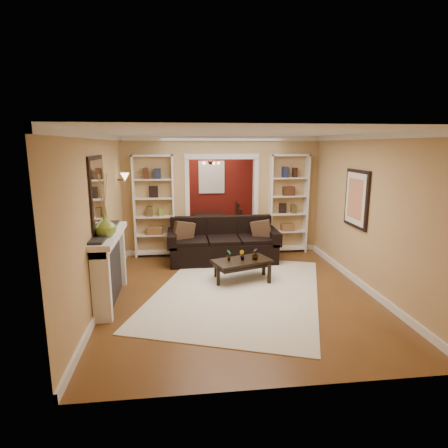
{
  "coord_description": "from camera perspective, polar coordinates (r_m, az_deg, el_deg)",
  "views": [
    {
      "loc": [
        -0.97,
        -7.4,
        2.51
      ],
      "look_at": [
        -0.18,
        -0.8,
        1.1
      ],
      "focal_mm": 30.0,
      "sensor_mm": 36.0,
      "label": 1
    }
  ],
  "objects": [
    {
      "name": "pillow_right",
      "position": [
        8.24,
        5.73,
        -1.02
      ],
      "size": [
        0.43,
        0.28,
        0.42
      ],
      "primitive_type": "cube",
      "rotation": [
        0.0,
        0.0,
        -0.41
      ],
      "color": "brown",
      "rests_on": "sofa"
    },
    {
      "name": "plant_center",
      "position": [
        7.0,
        2.77,
        -4.78
      ],
      "size": [
        0.13,
        0.13,
        0.18
      ],
      "primitive_type": "imported",
      "rotation": [
        0.0,
        0.0,
        2.34
      ],
      "color": "#336626",
      "rests_on": "coffee_table"
    },
    {
      "name": "chandelier",
      "position": [
        10.16,
        -1.32,
        9.21
      ],
      "size": [
        0.5,
        0.5,
        0.3
      ],
      "primitive_type": "cube",
      "color": "#362218",
      "rests_on": "ceiling"
    },
    {
      "name": "wall_front",
      "position": [
        3.72,
        8.73,
        -6.32
      ],
      "size": [
        8.0,
        0.0,
        8.0
      ],
      "primitive_type": "plane",
      "rotation": [
        -1.57,
        0.0,
        0.0
      ],
      "color": "tan",
      "rests_on": "ground"
    },
    {
      "name": "red_back_panel",
      "position": [
        11.48,
        -1.92,
        6.02
      ],
      "size": [
        4.44,
        0.04,
        2.64
      ],
      "primitive_type": "cube",
      "color": "maroon",
      "rests_on": "floor"
    },
    {
      "name": "plant_left",
      "position": [
        6.96,
        0.75,
        -4.75
      ],
      "size": [
        0.12,
        0.13,
        0.21
      ],
      "primitive_type": "imported",
      "rotation": [
        0.0,
        0.0,
        1.1
      ],
      "color": "#336626",
      "rests_on": "coffee_table"
    },
    {
      "name": "dining_chair_nw",
      "position": [
        10.16,
        -4.95,
        0.1
      ],
      "size": [
        0.53,
        0.53,
        0.85
      ],
      "primitive_type": "cube",
      "rotation": [
        0.0,
        0.0,
        1.88
      ],
      "color": "black",
      "rests_on": "floor"
    },
    {
      "name": "wall_sconce",
      "position": [
        8.07,
        -15.28,
        6.72
      ],
      "size": [
        0.18,
        0.18,
        0.22
      ],
      "primitive_type": "cube",
      "color": "#FFE0A5",
      "rests_on": "wall_left"
    },
    {
      "name": "area_rug",
      "position": [
        6.66,
        2.09,
        -10.1
      ],
      "size": [
        3.83,
        4.49,
        0.01
      ],
      "primitive_type": "cube",
      "rotation": [
        0.0,
        0.0,
        -0.34
      ],
      "color": "silver",
      "rests_on": "floor"
    },
    {
      "name": "coffee_table",
      "position": [
        7.09,
        2.74,
        -7.05
      ],
      "size": [
        1.19,
        0.89,
        0.4
      ],
      "primitive_type": "cube",
      "rotation": [
        0.0,
        0.0,
        0.34
      ],
      "color": "black",
      "rests_on": "floor"
    },
    {
      "name": "fireplace",
      "position": [
        6.31,
        -16.77,
        -6.36
      ],
      "size": [
        0.32,
        1.7,
        1.16
      ],
      "primitive_type": "cube",
      "color": "white",
      "rests_on": "floor"
    },
    {
      "name": "dining_table",
      "position": [
        10.52,
        -1.99,
        -0.33
      ],
      "size": [
        1.53,
        0.86,
        0.54
      ],
      "primitive_type": "imported",
      "rotation": [
        0.0,
        0.0,
        1.57
      ],
      "color": "black",
      "rests_on": "floor"
    },
    {
      "name": "dining_chair_se",
      "position": [
        10.83,
        0.77,
        1.05
      ],
      "size": [
        0.59,
        0.59,
        0.91
      ],
      "primitive_type": "cube",
      "rotation": [
        0.0,
        0.0,
        -1.98
      ],
      "color": "black",
      "rests_on": "floor"
    },
    {
      "name": "sofa",
      "position": [
        8.16,
        -0.15,
        -2.51
      ],
      "size": [
        2.39,
        1.03,
        0.93
      ],
      "primitive_type": "cube",
      "color": "black",
      "rests_on": "floor"
    },
    {
      "name": "bookshelf_left",
      "position": [
        8.56,
        -10.6,
        2.63
      ],
      "size": [
        0.9,
        0.3,
        2.3
      ],
      "primitive_type": "cube",
      "color": "white",
      "rests_on": "floor"
    },
    {
      "name": "ceiling",
      "position": [
        7.47,
        0.7,
        13.43
      ],
      "size": [
        8.0,
        8.0,
        0.0
      ],
      "primitive_type": "plane",
      "rotation": [
        3.14,
        0.0,
        0.0
      ],
      "color": "white",
      "rests_on": "ground"
    },
    {
      "name": "plant_right",
      "position": [
        7.04,
        4.76,
        -4.58
      ],
      "size": [
        0.14,
        0.14,
        0.22
      ],
      "primitive_type": "imported",
      "rotation": [
        0.0,
        0.0,
        4.51
      ],
      "color": "#336626",
      "rests_on": "coffee_table"
    },
    {
      "name": "framed_art",
      "position": [
        7.21,
        19.48,
        3.64
      ],
      "size": [
        0.04,
        0.85,
        1.05
      ],
      "primitive_type": "cube",
      "color": "black",
      "rests_on": "wall_right"
    },
    {
      "name": "bookshelf_right",
      "position": [
        8.91,
        9.75,
        3.02
      ],
      "size": [
        0.9,
        0.3,
        2.3
      ],
      "primitive_type": "cube",
      "color": "white",
      "rests_on": "floor"
    },
    {
      "name": "floor",
      "position": [
        7.88,
        0.65,
        -6.61
      ],
      "size": [
        8.0,
        8.0,
        0.0
      ],
      "primitive_type": "plane",
      "color": "brown",
      "rests_on": "ground"
    },
    {
      "name": "pillow_left",
      "position": [
        8.04,
        -6.15,
        -1.23
      ],
      "size": [
        0.46,
        0.32,
        0.45
      ],
      "primitive_type": "cube",
      "rotation": [
        0.0,
        0.0,
        0.46
      ],
      "color": "brown",
      "rests_on": "sofa"
    },
    {
      "name": "vase",
      "position": [
        5.85,
        -17.68,
        -0.23
      ],
      "size": [
        0.39,
        0.39,
        0.34
      ],
      "primitive_type": "imported",
      "rotation": [
        0.0,
        0.0,
        -0.22
      ],
      "color": "olive",
      "rests_on": "fireplace"
    },
    {
      "name": "partition_wall",
      "position": [
        8.73,
        -0.35,
        4.34
      ],
      "size": [
        4.5,
        0.15,
        2.7
      ],
      "primitive_type": "cube",
      "color": "tan",
      "rests_on": "floor"
    },
    {
      "name": "wall_back",
      "position": [
        11.5,
        -1.93,
        6.18
      ],
      "size": [
        8.0,
        0.0,
        8.0
      ],
      "primitive_type": "plane",
      "rotation": [
        1.57,
        0.0,
        0.0
      ],
      "color": "tan",
      "rests_on": "ground"
    },
    {
      "name": "wall_right",
      "position": [
        8.16,
        16.57,
        3.3
      ],
      "size": [
        0.0,
        8.0,
        8.0
      ],
      "primitive_type": "plane",
      "rotation": [
        1.57,
        0.0,
        -1.57
      ],
      "color": "tan",
      "rests_on": "ground"
    },
    {
      "name": "dining_chair_sw",
      "position": [
        10.75,
        -5.06,
        0.77
      ],
      "size": [
        0.45,
        0.45,
        0.86
      ],
      "primitive_type": "cube",
      "rotation": [
        0.0,
        0.0,
        1.52
      ],
      "color": "black",
      "rests_on": "floor"
    },
    {
      "name": "wall_left",
      "position": [
        7.6,
        -16.42,
        2.71
      ],
      "size": [
        0.0,
        8.0,
        8.0
      ],
      "primitive_type": "plane",
      "rotation": [
        1.57,
        0.0,
        1.57
      ],
      "color": "tan",
      "rests_on": "ground"
    },
    {
      "name": "mirror",
      "position": [
        6.08,
        -18.77,
        4.63
      ],
      "size": [
        0.03,
        0.95,
        1.1
      ],
      "primitive_type": "cube",
      "color": "silver",
      "rests_on": "wall_left"
    },
    {
      "name": "dining_window",
      "position": [
        11.41,
        -1.91,
        7.15
      ],
      "size": [
        0.78,
        0.03,
        0.98
      ],
      "primitive_type": "cube",
      "color": "#8CA5CC",
      "rests_on": "wall_back"
    },
    {
      "name": "dining_chair_ne",
      "position": [
        10.26,
        1.2,
        0.17
      ],
      "size": [
        0.51,
        0.51,
        0.82
      ],
      "primitive_type": "cube",
      "rotation": [
        0.0,
        0.0,
        -1.28
      ],
      "color": "black",
      "rests_on": "floor"
    }
  ]
}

